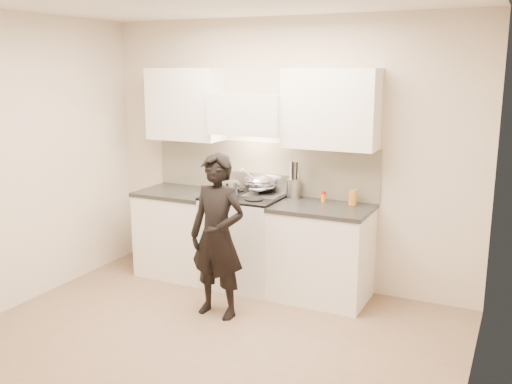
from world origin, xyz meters
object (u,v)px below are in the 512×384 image
(wok, at_px, (260,183))
(utensil_crock, at_px, (293,187))
(stove, at_px, (245,240))
(counter_right, at_px, (322,252))
(person, at_px, (218,236))

(wok, distance_m, utensil_crock, 0.35)
(stove, xyz_separation_m, counter_right, (0.83, 0.00, -0.01))
(stove, distance_m, wok, 0.60)
(counter_right, bearing_deg, wok, 168.79)
(wok, height_order, utensil_crock, utensil_crock)
(utensil_crock, bearing_deg, person, -108.60)
(counter_right, distance_m, person, 1.09)
(counter_right, bearing_deg, stove, -180.00)
(stove, distance_m, person, 0.83)
(counter_right, bearing_deg, utensil_crock, 152.34)
(stove, height_order, wok, wok)
(stove, height_order, person, person)
(counter_right, relative_size, utensil_crock, 2.51)
(stove, relative_size, wok, 2.27)
(stove, height_order, utensil_crock, utensil_crock)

